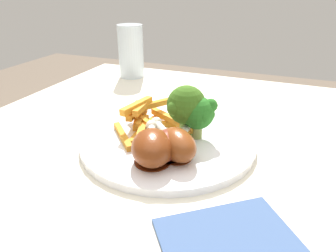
{
  "coord_description": "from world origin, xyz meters",
  "views": [
    {
      "loc": [
        0.09,
        -0.45,
        0.95
      ],
      "look_at": [
        -0.08,
        -0.04,
        0.74
      ],
      "focal_mm": 32.73,
      "sensor_mm": 36.0,
      "label": 1
    }
  ],
  "objects_px": {
    "dinner_plate": "(168,140)",
    "broccoli_floret_front": "(185,106)",
    "carrot_fries_pile": "(145,119)",
    "chicken_drumstick_near": "(176,143)",
    "chicken_drumstick_extra": "(152,147)",
    "water_glass": "(131,51)",
    "broccoli_floret_middle": "(199,113)",
    "dining_table": "(216,197)",
    "chicken_drumstick_far": "(167,144)"
  },
  "relations": [
    {
      "from": "dinner_plate",
      "to": "broccoli_floret_front",
      "type": "distance_m",
      "value": 0.06
    },
    {
      "from": "dinner_plate",
      "to": "carrot_fries_pile",
      "type": "xyz_separation_m",
      "value": [
        -0.05,
        0.02,
        0.02
      ]
    },
    {
      "from": "broccoli_floret_front",
      "to": "chicken_drumstick_near",
      "type": "height_order",
      "value": "broccoli_floret_front"
    },
    {
      "from": "chicken_drumstick_extra",
      "to": "water_glass",
      "type": "height_order",
      "value": "water_glass"
    },
    {
      "from": "dinner_plate",
      "to": "broccoli_floret_front",
      "type": "bearing_deg",
      "value": 35.51
    },
    {
      "from": "broccoli_floret_middle",
      "to": "chicken_drumstick_extra",
      "type": "height_order",
      "value": "broccoli_floret_middle"
    },
    {
      "from": "dining_table",
      "to": "broccoli_floret_front",
      "type": "bearing_deg",
      "value": -161.41
    },
    {
      "from": "chicken_drumstick_far",
      "to": "water_glass",
      "type": "relative_size",
      "value": 0.96
    },
    {
      "from": "dining_table",
      "to": "broccoli_floret_front",
      "type": "relative_size",
      "value": 10.98
    },
    {
      "from": "carrot_fries_pile",
      "to": "chicken_drumstick_near",
      "type": "distance_m",
      "value": 0.11
    },
    {
      "from": "broccoli_floret_middle",
      "to": "chicken_drumstick_far",
      "type": "height_order",
      "value": "broccoli_floret_middle"
    },
    {
      "from": "carrot_fries_pile",
      "to": "chicken_drumstick_extra",
      "type": "bearing_deg",
      "value": -58.66
    },
    {
      "from": "carrot_fries_pile",
      "to": "water_glass",
      "type": "xyz_separation_m",
      "value": [
        -0.19,
        0.31,
        0.04
      ]
    },
    {
      "from": "broccoli_floret_front",
      "to": "chicken_drumstick_far",
      "type": "bearing_deg",
      "value": -91.55
    },
    {
      "from": "broccoli_floret_front",
      "to": "chicken_drumstick_extra",
      "type": "xyz_separation_m",
      "value": [
        -0.02,
        -0.09,
        -0.03
      ]
    },
    {
      "from": "chicken_drumstick_near",
      "to": "chicken_drumstick_far",
      "type": "distance_m",
      "value": 0.01
    },
    {
      "from": "chicken_drumstick_extra",
      "to": "water_glass",
      "type": "relative_size",
      "value": 0.89
    },
    {
      "from": "dining_table",
      "to": "dinner_plate",
      "type": "relative_size",
      "value": 3.29
    },
    {
      "from": "broccoli_floret_middle",
      "to": "chicken_drumstick_near",
      "type": "distance_m",
      "value": 0.07
    },
    {
      "from": "dining_table",
      "to": "broccoli_floret_middle",
      "type": "bearing_deg",
      "value": -150.56
    },
    {
      "from": "water_glass",
      "to": "dining_table",
      "type": "bearing_deg",
      "value": -42.19
    },
    {
      "from": "dinner_plate",
      "to": "chicken_drumstick_near",
      "type": "xyz_separation_m",
      "value": [
        0.03,
        -0.05,
        0.03
      ]
    },
    {
      "from": "chicken_drumstick_near",
      "to": "dinner_plate",
      "type": "bearing_deg",
      "value": 122.3
    },
    {
      "from": "broccoli_floret_front",
      "to": "carrot_fries_pile",
      "type": "xyz_separation_m",
      "value": [
        -0.07,
        -0.0,
        -0.03
      ]
    },
    {
      "from": "chicken_drumstick_near",
      "to": "water_glass",
      "type": "bearing_deg",
      "value": 125.8
    },
    {
      "from": "chicken_drumstick_near",
      "to": "broccoli_floret_middle",
      "type": "bearing_deg",
      "value": 78.44
    },
    {
      "from": "dinner_plate",
      "to": "chicken_drumstick_near",
      "type": "bearing_deg",
      "value": -57.7
    },
    {
      "from": "dinner_plate",
      "to": "chicken_drumstick_extra",
      "type": "bearing_deg",
      "value": -85.12
    },
    {
      "from": "broccoli_floret_front",
      "to": "broccoli_floret_middle",
      "type": "relative_size",
      "value": 1.21
    },
    {
      "from": "chicken_drumstick_near",
      "to": "chicken_drumstick_extra",
      "type": "distance_m",
      "value": 0.04
    },
    {
      "from": "chicken_drumstick_extra",
      "to": "water_glass",
      "type": "xyz_separation_m",
      "value": [
        -0.24,
        0.4,
        0.03
      ]
    },
    {
      "from": "dining_table",
      "to": "chicken_drumstick_extra",
      "type": "height_order",
      "value": "chicken_drumstick_extra"
    },
    {
      "from": "chicken_drumstick_extra",
      "to": "dining_table",
      "type": "bearing_deg",
      "value": 56.6
    },
    {
      "from": "broccoli_floret_middle",
      "to": "carrot_fries_pile",
      "type": "height_order",
      "value": "broccoli_floret_middle"
    },
    {
      "from": "chicken_drumstick_far",
      "to": "chicken_drumstick_extra",
      "type": "height_order",
      "value": "chicken_drumstick_extra"
    },
    {
      "from": "dinner_plate",
      "to": "water_glass",
      "type": "xyz_separation_m",
      "value": [
        -0.24,
        0.32,
        0.06
      ]
    },
    {
      "from": "dining_table",
      "to": "chicken_drumstick_extra",
      "type": "relative_size",
      "value": 7.57
    },
    {
      "from": "dining_table",
      "to": "chicken_drumstick_near",
      "type": "height_order",
      "value": "chicken_drumstick_near"
    },
    {
      "from": "dinner_plate",
      "to": "broccoli_floret_front",
      "type": "height_order",
      "value": "broccoli_floret_front"
    },
    {
      "from": "carrot_fries_pile",
      "to": "water_glass",
      "type": "relative_size",
      "value": 1.12
    },
    {
      "from": "carrot_fries_pile",
      "to": "chicken_drumstick_near",
      "type": "height_order",
      "value": "carrot_fries_pile"
    },
    {
      "from": "dinner_plate",
      "to": "chicken_drumstick_near",
      "type": "distance_m",
      "value": 0.07
    },
    {
      "from": "broccoli_floret_middle",
      "to": "chicken_drumstick_near",
      "type": "bearing_deg",
      "value": -101.56
    },
    {
      "from": "dinner_plate",
      "to": "chicken_drumstick_near",
      "type": "relative_size",
      "value": 2.51
    },
    {
      "from": "chicken_drumstick_near",
      "to": "chicken_drumstick_far",
      "type": "height_order",
      "value": "chicken_drumstick_near"
    },
    {
      "from": "dinner_plate",
      "to": "carrot_fries_pile",
      "type": "relative_size",
      "value": 1.82
    },
    {
      "from": "dinner_plate",
      "to": "carrot_fries_pile",
      "type": "distance_m",
      "value": 0.06
    },
    {
      "from": "water_glass",
      "to": "chicken_drumstick_near",
      "type": "bearing_deg",
      "value": -54.2
    },
    {
      "from": "dining_table",
      "to": "water_glass",
      "type": "bearing_deg",
      "value": 137.81
    },
    {
      "from": "broccoli_floret_front",
      "to": "carrot_fries_pile",
      "type": "bearing_deg",
      "value": -179.27
    }
  ]
}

